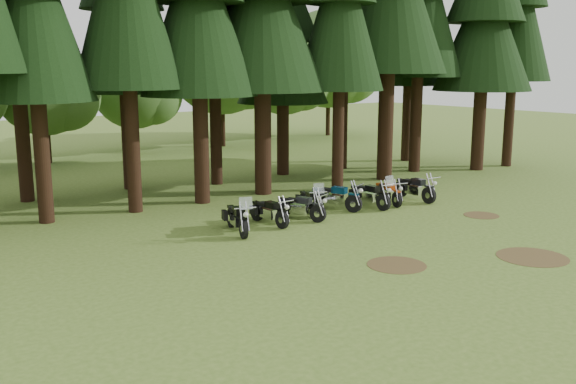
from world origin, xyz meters
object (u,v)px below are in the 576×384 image
motorcycle_0 (237,219)px  motorcycle_6 (388,193)px  motorcycle_3 (310,202)px  motorcycle_4 (335,198)px  motorcycle_5 (369,196)px  motorcycle_7 (414,189)px  motorcycle_1 (269,213)px  motorcycle_2 (300,208)px

motorcycle_0 → motorcycle_6: bearing=19.1°
motorcycle_6 → motorcycle_3: bearing=-171.9°
motorcycle_0 → motorcycle_4: size_ratio=1.04×
motorcycle_5 → motorcycle_6: 1.18m
motorcycle_4 → motorcycle_0: bearing=166.4°
motorcycle_7 → motorcycle_5: bearing=179.1°
motorcycle_1 → motorcycle_0: bearing=-171.1°
motorcycle_3 → motorcycle_2: bearing=-128.7°
motorcycle_1 → motorcycle_6: motorcycle_1 is taller
motorcycle_2 → motorcycle_6: (4.89, 0.04, -0.01)m
motorcycle_2 → motorcycle_7: (6.35, -0.17, 0.04)m
motorcycle_0 → motorcycle_3: bearing=28.9°
motorcycle_1 → motorcycle_5: motorcycle_5 is taller
motorcycle_4 → motorcycle_7: motorcycle_7 is taller
motorcycle_0 → motorcycle_4: motorcycle_0 is taller
motorcycle_5 → motorcycle_1: bearing=176.9°
motorcycle_5 → motorcycle_2: bearing=177.8°
motorcycle_0 → motorcycle_6: motorcycle_0 is taller
motorcycle_1 → motorcycle_7: bearing=-3.9°
motorcycle_6 → motorcycle_7: 1.48m
motorcycle_2 → motorcycle_3: bearing=10.6°
motorcycle_4 → motorcycle_5: motorcycle_5 is taller
motorcycle_3 → motorcycle_6: motorcycle_3 is taller
motorcycle_3 → motorcycle_7: bearing=11.1°
motorcycle_6 → motorcycle_4: bearing=-173.2°
motorcycle_5 → motorcycle_6: size_ratio=1.11×
motorcycle_3 → motorcycle_0: bearing=-148.8°
motorcycle_2 → motorcycle_6: size_ratio=1.00×
motorcycle_2 → motorcycle_7: motorcycle_7 is taller
motorcycle_0 → motorcycle_7: motorcycle_0 is taller
motorcycle_7 → motorcycle_4: bearing=173.3°
motorcycle_6 → motorcycle_5: bearing=-160.7°
motorcycle_2 → motorcycle_4: motorcycle_4 is taller
motorcycle_5 → motorcycle_0: bearing=179.8°
motorcycle_4 → motorcycle_5: bearing=-40.3°
motorcycle_3 → motorcycle_4: (1.25, -0.12, 0.03)m
motorcycle_2 → motorcycle_6: motorcycle_2 is taller
motorcycle_0 → motorcycle_5: 6.73m
motorcycle_4 → motorcycle_7: bearing=-30.4°
motorcycle_1 → motorcycle_2: motorcycle_2 is taller
motorcycle_4 → motorcycle_7: 4.17m
motorcycle_1 → motorcycle_3: 2.45m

